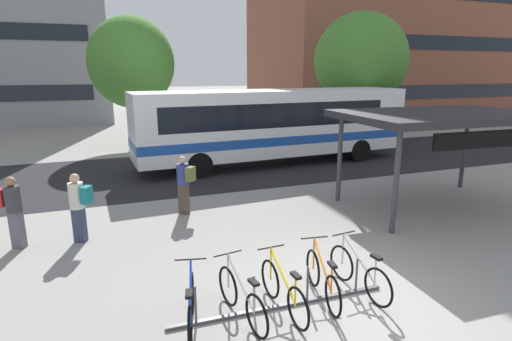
% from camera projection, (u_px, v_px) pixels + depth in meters
% --- Properties ---
extents(ground, '(200.00, 200.00, 0.00)m').
position_uv_depth(ground, '(344.00, 301.00, 7.22)').
color(ground, gray).
extents(bus_lane_asphalt, '(80.00, 7.20, 0.01)m').
position_uv_depth(bus_lane_asphalt, '(206.00, 169.00, 16.90)').
color(bus_lane_asphalt, '#232326').
rests_on(bus_lane_asphalt, ground).
extents(city_bus, '(12.14, 3.20, 3.20)m').
position_uv_depth(city_bus, '(276.00, 123.00, 17.54)').
color(city_bus, white).
rests_on(city_bus, ground).
extents(bike_rack, '(3.97, 0.18, 0.70)m').
position_uv_depth(bike_rack, '(281.00, 303.00, 6.99)').
color(bike_rack, '#47474C').
rests_on(bike_rack, ground).
extents(parked_bicycle_blue_0, '(0.59, 1.69, 0.99)m').
position_uv_depth(parked_bicycle_blue_0, '(191.00, 308.00, 6.33)').
color(parked_bicycle_blue_0, black).
rests_on(parked_bicycle_blue_0, ground).
extents(parked_bicycle_silver_1, '(0.52, 1.71, 0.99)m').
position_uv_depth(parked_bicycle_silver_1, '(242.00, 298.00, 6.60)').
color(parked_bicycle_silver_1, black).
rests_on(parked_bicycle_silver_1, ground).
extents(parked_bicycle_yellow_2, '(0.52, 1.72, 0.99)m').
position_uv_depth(parked_bicycle_yellow_2, '(283.00, 291.00, 6.82)').
color(parked_bicycle_yellow_2, black).
rests_on(parked_bicycle_yellow_2, ground).
extents(parked_bicycle_orange_3, '(0.52, 1.71, 0.99)m').
position_uv_depth(parked_bicycle_orange_3, '(322.00, 280.00, 7.20)').
color(parked_bicycle_orange_3, black).
rests_on(parked_bicycle_orange_3, ground).
extents(parked_bicycle_silver_4, '(0.52, 1.72, 0.99)m').
position_uv_depth(parked_bicycle_silver_4, '(359.00, 273.00, 7.43)').
color(parked_bicycle_silver_4, black).
rests_on(parked_bicycle_silver_4, ground).
extents(transit_shelter, '(5.79, 3.82, 2.85)m').
position_uv_depth(transit_shelter, '(442.00, 118.00, 11.58)').
color(transit_shelter, '#38383D').
rests_on(transit_shelter, ground).
extents(commuter_teal_pack_0, '(0.60, 0.51, 1.68)m').
position_uv_depth(commuter_teal_pack_0, '(79.00, 203.00, 9.51)').
color(commuter_teal_pack_0, '#2D3851').
rests_on(commuter_teal_pack_0, ground).
extents(commuter_red_pack_1, '(0.61, 0.52, 1.70)m').
position_uv_depth(commuter_red_pack_1, '(13.00, 207.00, 9.18)').
color(commuter_red_pack_1, '#565660').
rests_on(commuter_red_pack_1, ground).
extents(commuter_olive_pack_2, '(0.58, 0.59, 1.69)m').
position_uv_depth(commuter_olive_pack_2, '(184.00, 181.00, 11.39)').
color(commuter_olive_pack_2, '#47382D').
rests_on(commuter_olive_pack_2, ground).
extents(street_tree_0, '(5.14, 5.14, 7.16)m').
position_uv_depth(street_tree_0, '(361.00, 60.00, 22.47)').
color(street_tree_0, brown).
rests_on(street_tree_0, ground).
extents(street_tree_1, '(4.36, 4.36, 6.72)m').
position_uv_depth(street_tree_1, '(131.00, 63.00, 20.77)').
color(street_tree_1, brown).
rests_on(street_tree_1, ground).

